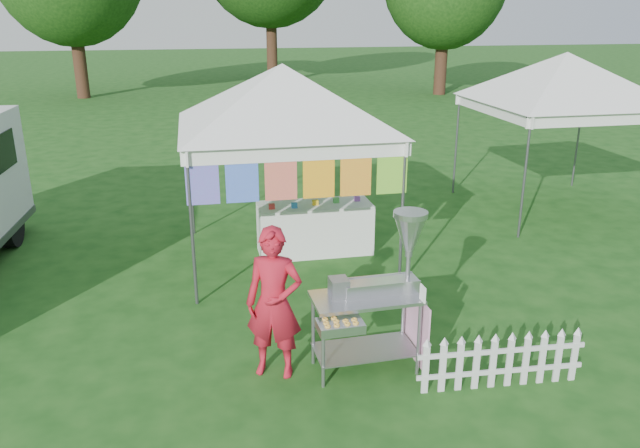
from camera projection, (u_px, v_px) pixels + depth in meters
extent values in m
plane|color=#174413|center=(335.00, 376.00, 6.71)|extent=(120.00, 120.00, 0.00)
cylinder|color=#59595E|center=(192.00, 230.00, 8.02)|extent=(0.04, 0.04, 2.10)
cylinder|color=#59595E|center=(402.00, 216.00, 8.56)|extent=(0.04, 0.04, 2.10)
cylinder|color=#59595E|center=(190.00, 175.00, 10.65)|extent=(0.04, 0.04, 2.10)
cylinder|color=#59595E|center=(351.00, 167.00, 11.19)|extent=(0.04, 0.04, 2.10)
cube|color=white|center=(300.00, 153.00, 7.98)|extent=(3.00, 0.03, 0.22)
cube|color=white|center=(271.00, 117.00, 10.61)|extent=(3.00, 0.03, 0.22)
pyramid|color=white|center=(282.00, 63.00, 8.97)|extent=(4.24, 4.24, 0.90)
cylinder|color=#59595E|center=(300.00, 146.00, 7.96)|extent=(3.00, 0.03, 0.03)
cube|color=purple|center=(202.00, 178.00, 7.83)|extent=(0.42, 0.01, 0.70)
cube|color=#1B2BDB|center=(242.00, 176.00, 7.93)|extent=(0.42, 0.01, 0.70)
cube|color=#D91B74|center=(281.00, 174.00, 8.02)|extent=(0.42, 0.01, 0.70)
cube|color=#F3591B|center=(319.00, 172.00, 8.12)|extent=(0.42, 0.01, 0.70)
cube|color=red|center=(356.00, 170.00, 8.21)|extent=(0.42, 0.01, 0.70)
cube|color=green|center=(392.00, 168.00, 8.31)|extent=(0.42, 0.01, 0.70)
cylinder|color=#59595E|center=(524.00, 178.00, 10.46)|extent=(0.04, 0.04, 2.10)
cylinder|color=#59595E|center=(456.00, 145.00, 13.09)|extent=(0.04, 0.04, 2.10)
cylinder|color=#59595E|center=(578.00, 139.00, 13.63)|extent=(0.04, 0.04, 2.10)
cube|color=white|center=(608.00, 119.00, 10.42)|extent=(3.00, 0.03, 0.22)
cube|color=white|center=(523.00, 97.00, 13.05)|extent=(3.00, 0.03, 0.22)
pyramid|color=white|center=(568.00, 52.00, 11.41)|extent=(4.24, 4.24, 0.90)
cylinder|color=#59595E|center=(609.00, 114.00, 10.39)|extent=(3.00, 0.03, 0.03)
cylinder|color=#311B12|center=(79.00, 52.00, 27.15)|extent=(0.56, 0.56, 3.96)
cylinder|color=#311B12|center=(272.00, 36.00, 32.42)|extent=(0.56, 0.56, 4.84)
cylinder|color=#311B12|center=(441.00, 55.00, 28.41)|extent=(0.56, 0.56, 3.52)
cylinder|color=gray|center=(323.00, 351.00, 6.38)|extent=(0.04, 0.04, 0.86)
cylinder|color=gray|center=(419.00, 339.00, 6.61)|extent=(0.04, 0.04, 0.86)
cylinder|color=gray|center=(313.00, 329.00, 6.81)|extent=(0.04, 0.04, 0.86)
cylinder|color=gray|center=(403.00, 319.00, 7.04)|extent=(0.04, 0.04, 0.86)
cube|color=gray|center=(365.00, 349.00, 6.77)|extent=(1.10, 0.58, 0.01)
cube|color=#B7B7BC|center=(366.00, 298.00, 6.57)|extent=(1.16, 0.61, 0.04)
cube|color=#B7B7BC|center=(380.00, 286.00, 6.62)|extent=(0.82, 0.26, 0.14)
cube|color=gray|center=(339.00, 288.00, 6.51)|extent=(0.20, 0.22, 0.21)
cylinder|color=gray|center=(409.00, 254.00, 6.58)|extent=(0.05, 0.05, 0.86)
cone|color=#B7B7BC|center=(410.00, 233.00, 6.50)|extent=(0.35, 0.35, 0.38)
cylinder|color=#B7B7BC|center=(411.00, 214.00, 6.43)|extent=(0.37, 0.37, 0.06)
cube|color=#B7B7BC|center=(340.00, 326.00, 6.19)|extent=(0.47, 0.30, 0.10)
cube|color=#DD95BC|center=(416.00, 328.00, 6.84)|extent=(0.04, 0.71, 0.77)
cube|color=white|center=(423.00, 294.00, 6.40)|extent=(0.02, 0.13, 0.17)
imported|color=#B21627|center=(274.00, 303.00, 6.51)|extent=(0.71, 0.59, 1.66)
cylinder|color=black|center=(10.00, 226.00, 10.27)|extent=(0.27, 0.73, 0.71)
cube|color=silver|center=(425.00, 369.00, 6.32)|extent=(0.07, 0.02, 0.56)
cube|color=silver|center=(443.00, 368.00, 6.35)|extent=(0.07, 0.02, 0.56)
cube|color=silver|center=(459.00, 366.00, 6.37)|extent=(0.07, 0.02, 0.56)
cube|color=silver|center=(476.00, 365.00, 6.40)|extent=(0.07, 0.02, 0.56)
cube|color=silver|center=(493.00, 364.00, 6.42)|extent=(0.07, 0.02, 0.56)
cube|color=silver|center=(509.00, 362.00, 6.45)|extent=(0.07, 0.02, 0.56)
cube|color=silver|center=(526.00, 361.00, 6.47)|extent=(0.07, 0.02, 0.56)
cube|color=silver|center=(542.00, 360.00, 6.50)|extent=(0.07, 0.02, 0.56)
cube|color=silver|center=(558.00, 358.00, 6.52)|extent=(0.07, 0.02, 0.56)
cube|color=silver|center=(574.00, 357.00, 6.55)|extent=(0.07, 0.02, 0.56)
cube|color=silver|center=(500.00, 371.00, 6.47)|extent=(1.80, 0.13, 0.05)
cube|color=silver|center=(502.00, 351.00, 6.39)|extent=(1.80, 0.13, 0.05)
cube|color=white|center=(315.00, 228.00, 10.02)|extent=(1.80, 0.70, 0.82)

